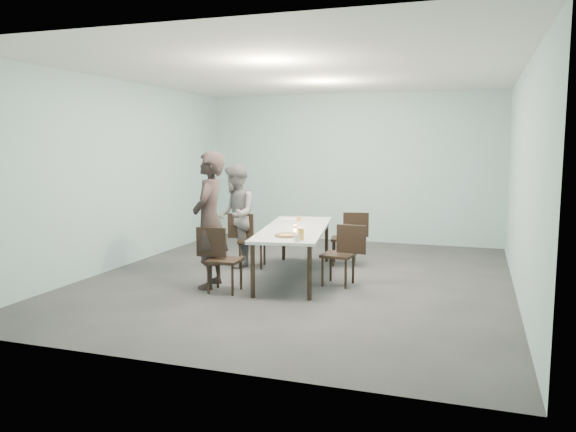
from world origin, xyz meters
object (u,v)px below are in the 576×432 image
(pizza, at_px, (287,236))
(tealight, at_px, (295,226))
(diner_far, at_px, (235,216))
(diner_near, at_px, (210,220))
(chair_far_left, at_px, (247,236))
(amber_tumbler, at_px, (299,218))
(water_tumbler, at_px, (297,238))
(chair_near_left, at_px, (219,255))
(chair_far_right, at_px, (349,235))
(beer_glass, at_px, (301,234))
(side_plate, at_px, (298,233))
(chair_near_right, at_px, (344,251))
(table, at_px, (295,231))

(pizza, height_order, tealight, tealight)
(diner_far, relative_size, pizza, 4.90)
(diner_far, distance_m, pizza, 1.82)
(diner_near, xyz_separation_m, diner_far, (-0.21, 1.35, -0.11))
(chair_far_left, xyz_separation_m, pizza, (1.10, -1.27, 0.27))
(amber_tumbler, bearing_deg, water_tumbler, -73.23)
(chair_near_left, distance_m, tealight, 1.35)
(chair_far_right, xyz_separation_m, beer_glass, (-0.17, -2.15, 0.32))
(side_plate, distance_m, tealight, 0.50)
(beer_glass, height_order, amber_tumbler, beer_glass)
(chair_near_left, distance_m, beer_glass, 1.17)
(chair_near_right, relative_size, amber_tumbler, 10.88)
(table, distance_m, chair_near_left, 1.34)
(side_plate, distance_m, amber_tumbler, 1.26)
(chair_near_left, xyz_separation_m, diner_near, (-0.23, 0.19, 0.44))
(table, height_order, chair_far_left, chair_far_left)
(diner_far, xyz_separation_m, pizza, (1.31, -1.26, -0.06))
(water_tumbler, height_order, amber_tumbler, water_tumbler)
(beer_glass, bearing_deg, chair_near_right, 62.15)
(tealight, bearing_deg, chair_far_right, 63.29)
(diner_far, bearing_deg, table, 44.66)
(beer_glass, relative_size, amber_tumbler, 1.88)
(chair_far_left, relative_size, diner_near, 0.46)
(chair_far_right, distance_m, side_plate, 1.66)
(chair_far_right, height_order, amber_tumbler, chair_far_right)
(tealight, relative_size, amber_tumbler, 0.70)
(table, distance_m, tealight, 0.08)
(chair_far_right, distance_m, diner_far, 1.90)
(table, bearing_deg, chair_near_right, -18.38)
(side_plate, xyz_separation_m, beer_glass, (0.22, -0.55, 0.07))
(chair_far_left, relative_size, beer_glass, 5.80)
(chair_far_right, bearing_deg, chair_far_left, 14.46)
(chair_far_left, bearing_deg, water_tumbler, -61.06)
(table, bearing_deg, diner_near, -135.38)
(diner_far, distance_m, water_tumbler, 2.20)
(pizza, bearing_deg, water_tumbler, -51.26)
(side_plate, xyz_separation_m, tealight, (-0.19, 0.46, 0.02))
(diner_near, bearing_deg, chair_far_right, 134.62)
(chair_near_right, relative_size, beer_glass, 5.80)
(chair_far_right, height_order, water_tumbler, chair_far_right)
(chair_near_right, bearing_deg, table, -12.98)
(pizza, relative_size, side_plate, 1.89)
(table, xyz_separation_m, diner_far, (-1.15, 0.43, 0.14))
(diner_far, distance_m, tealight, 1.24)
(water_tumbler, bearing_deg, side_plate, 106.60)
(chair_far_right, relative_size, diner_far, 0.52)
(chair_far_right, xyz_separation_m, amber_tumbler, (-0.75, -0.39, 0.29))
(table, xyz_separation_m, water_tumbler, (0.40, -1.14, 0.10))
(table, distance_m, chair_near_right, 0.87)
(chair_near_right, xyz_separation_m, water_tumbler, (-0.41, -0.87, 0.29))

